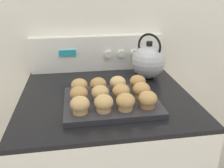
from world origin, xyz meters
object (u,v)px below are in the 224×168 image
Objects in this scene: muffin_r1_c3 at (141,90)px; muffin_r0_c2 at (125,102)px; muffin_r0_c0 at (80,105)px; muffin_r1_c2 at (121,92)px; muffin_r1_c1 at (100,94)px; muffin_r2_c2 at (118,84)px; tea_kettle at (148,61)px; muffin_r0_c3 at (148,100)px; muffin_r0_c1 at (104,103)px; muffin_r2_c1 at (98,85)px; muffin_pan at (111,102)px; muffin_r2_c3 at (138,82)px; muffin_r2_c0 at (79,86)px; muffin_r1_c0 at (79,94)px.

muffin_r0_c2 is at bearing -133.50° from muffin_r1_c3.
muffin_r1_c2 is (0.17, 0.08, 0.00)m from muffin_r0_c0.
muffin_r1_c1 is 1.00× the size of muffin_r2_c2.
muffin_r1_c3 is 0.31× the size of tea_kettle.
tea_kettle reaches higher than muffin_r0_c3.
muffin_r0_c1 is at bearing 178.42° from muffin_r0_c2.
muffin_r2_c1 is at bearing 116.32° from muffin_r0_c2.
muffin_r0_c0 reaches higher than muffin_pan.
muffin_r1_c1 is at bearing -153.67° from muffin_r2_c3.
muffin_r1_c2 and muffin_r1_c3 have the same top height.
muffin_r2_c3 is (0.17, 0.09, 0.00)m from muffin_r1_c1.
muffin_r0_c3 is at bearing 3.39° from muffin_r0_c2.
muffin_r1_c2 is 1.00× the size of muffin_r2_c3.
muffin_pan is at bearing -33.21° from muffin_r2_c0.
tea_kettle reaches higher than muffin_r2_c3.
muffin_r0_c1 is 0.19m from muffin_r1_c3.
muffin_r2_c2 is at bearing 25.90° from muffin_r1_c0.
muffin_r2_c3 is (0.17, 0.00, 0.00)m from muffin_r2_c1.
muffin_r2_c2 is at bearing 45.43° from muffin_r1_c1.
muffin_r2_c0 is 1.00× the size of muffin_r2_c2.
muffin_r2_c0 is 0.08m from muffin_r2_c1.
muffin_pan is at bearing 64.10° from muffin_r0_c1.
muffin_r1_c3 is 1.00× the size of muffin_r2_c3.
muffin_r2_c0 reaches higher than muffin_pan.
muffin_r0_c0 and muffin_r1_c3 have the same top height.
muffin_r0_c3 is 1.00× the size of muffin_r1_c2.
muffin_r1_c0 is 0.31× the size of tea_kettle.
muffin_r1_c2 is 0.31× the size of tea_kettle.
muffin_r1_c3 is at bearing -93.43° from muffin_r2_c3.
muffin_r2_c0 is at bearing -179.46° from muffin_r2_c3.
muffin_r1_c2 is at bearing 26.78° from muffin_r0_c0.
muffin_r1_c1 is at bearing -178.29° from muffin_r1_c3.
muffin_r0_c2 is 0.19m from muffin_r2_c1.
muffin_r2_c1 is 1.00× the size of muffin_r2_c2.
tea_kettle is (0.10, 0.26, 0.04)m from muffin_r1_c3.
muffin_r0_c3 is 0.08m from muffin_r1_c3.
muffin_r0_c1 is at bearing -135.32° from muffin_r2_c3.
muffin_r0_c2 is 0.09m from muffin_r1_c2.
tea_kettle reaches higher than muffin_r0_c1.
muffin_r2_c1 is 1.00× the size of muffin_r2_c3.
muffin_r1_c2 is 0.32m from tea_kettle.
muffin_r1_c2 is 0.12m from muffin_r2_c3.
muffin_r2_c2 is at bearing 64.13° from muffin_pan.
muffin_r2_c1 is (-0.00, 0.17, 0.00)m from muffin_r0_c1.
muffin_r2_c0 is (0.00, 0.08, 0.00)m from muffin_r1_c0.
muffin_r1_c0 is at bearing 178.87° from muffin_pan.
muffin_r2_c2 is at bearing 45.39° from muffin_r0_c0.
muffin_r0_c2 and muffin_r2_c1 have the same top height.
muffin_r0_c1 and muffin_r2_c3 have the same top height.
muffin_r0_c3 is at bearing -89.20° from muffin_r1_c3.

